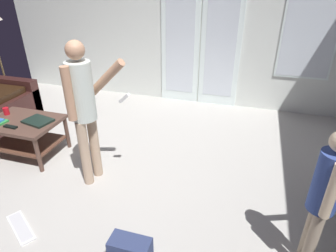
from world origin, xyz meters
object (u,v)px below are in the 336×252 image
(coffee_table, at_px, (25,130))
(cup_near_edge, at_px, (6,111))
(person_child, at_px, (326,194))
(tv_remote_black, at_px, (10,127))
(backpack, at_px, (130,251))
(person_adult, at_px, (84,104))
(laptop_closed, at_px, (38,121))
(loose_keyboard, at_px, (21,227))

(coffee_table, bearing_deg, cup_near_edge, 163.45)
(person_child, xyz_separation_m, tv_remote_black, (-3.20, 0.54, -0.24))
(person_child, relative_size, backpack, 3.63)
(coffee_table, height_order, backpack, coffee_table)
(coffee_table, height_order, person_adult, person_adult)
(backpack, distance_m, cup_near_edge, 2.50)
(coffee_table, bearing_deg, backpack, -30.07)
(person_child, height_order, laptop_closed, person_child)
(loose_keyboard, bearing_deg, laptop_closed, 117.16)
(coffee_table, relative_size, person_adult, 0.56)
(coffee_table, distance_m, laptop_closed, 0.26)
(tv_remote_black, bearing_deg, person_adult, 0.15)
(cup_near_edge, xyz_separation_m, tv_remote_black, (0.31, -0.28, -0.03))
(person_child, relative_size, cup_near_edge, 13.21)
(coffee_table, distance_m, backpack, 2.17)
(cup_near_edge, bearing_deg, person_child, -13.04)
(person_adult, relative_size, backpack, 4.60)
(person_child, bearing_deg, cup_near_edge, 166.96)
(cup_near_edge, bearing_deg, tv_remote_black, -41.96)
(laptop_closed, xyz_separation_m, cup_near_edge, (-0.52, 0.06, 0.03))
(person_adult, height_order, person_child, person_adult)
(backpack, bearing_deg, tv_remote_black, 154.39)
(coffee_table, xyz_separation_m, person_child, (3.20, -0.72, 0.38))
(coffee_table, bearing_deg, laptop_closed, 7.62)
(backpack, relative_size, laptop_closed, 1.03)
(person_adult, relative_size, laptop_closed, 4.75)
(person_adult, height_order, loose_keyboard, person_adult)
(person_adult, bearing_deg, laptop_closed, 163.72)
(cup_near_edge, bearing_deg, loose_keyboard, -46.96)
(tv_remote_black, bearing_deg, laptop_closed, 47.36)
(person_adult, xyz_separation_m, tv_remote_black, (-1.05, 0.03, -0.44))
(person_adult, bearing_deg, backpack, -46.81)
(laptop_closed, relative_size, cup_near_edge, 3.52)
(cup_near_edge, relative_size, tv_remote_black, 0.54)
(coffee_table, relative_size, laptop_closed, 2.66)
(coffee_table, height_order, tv_remote_black, tv_remote_black)
(person_adult, bearing_deg, loose_keyboard, -108.46)
(backpack, bearing_deg, person_adult, 133.19)
(person_adult, height_order, laptop_closed, person_adult)
(person_child, xyz_separation_m, loose_keyboard, (-2.43, -0.34, -0.72))
(loose_keyboard, bearing_deg, person_child, 8.05)
(person_child, height_order, cup_near_edge, person_child)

